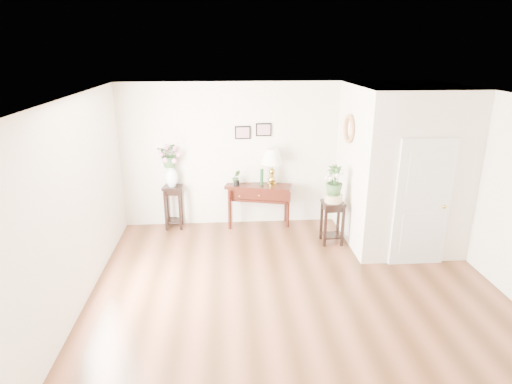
{
  "coord_description": "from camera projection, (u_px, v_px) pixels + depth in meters",
  "views": [
    {
      "loc": [
        -1.0,
        -5.35,
        3.41
      ],
      "look_at": [
        -0.5,
        1.3,
        1.13
      ],
      "focal_mm": 30.0,
      "sensor_mm": 36.0,
      "label": 1
    }
  ],
  "objects": [
    {
      "name": "potted_plant",
      "position": [
        236.0,
        178.0,
        8.27
      ],
      "size": [
        0.17,
        0.14,
        0.29
      ],
      "primitive_type": "imported",
      "rotation": [
        0.0,
        0.0,
        0.1
      ],
      "color": "#305428",
      "rests_on": "console_table"
    },
    {
      "name": "lily_arrangement",
      "position": [
        170.0,
        154.0,
        8.01
      ],
      "size": [
        0.54,
        0.51,
        0.48
      ],
      "primitive_type": "imported",
      "rotation": [
        0.0,
        0.0,
        -0.35
      ],
      "color": "#305428",
      "rests_on": "porcelain_vase"
    },
    {
      "name": "floor",
      "position": [
        297.0,
        293.0,
        6.22
      ],
      "size": [
        6.0,
        5.5,
        0.02
      ],
      "primitive_type": "cube",
      "color": "brown",
      "rests_on": "ground"
    },
    {
      "name": "plant_stand_a",
      "position": [
        174.0,
        207.0,
        8.36
      ],
      "size": [
        0.38,
        0.38,
        0.86
      ],
      "primitive_type": "cube",
      "rotation": [
        0.0,
        0.0,
        -0.15
      ],
      "color": "black",
      "rests_on": "floor"
    },
    {
      "name": "wall_back",
      "position": [
        276.0,
        155.0,
        8.36
      ],
      "size": [
        6.0,
        0.02,
        2.8
      ],
      "primitive_type": "cube",
      "color": "silver",
      "rests_on": "ground"
    },
    {
      "name": "porcelain_vase",
      "position": [
        171.0,
        175.0,
        8.15
      ],
      "size": [
        0.31,
        0.31,
        0.43
      ],
      "primitive_type": null,
      "rotation": [
        0.0,
        0.0,
        0.32
      ],
      "color": "white",
      "rests_on": "plant_stand_a"
    },
    {
      "name": "art_print_right",
      "position": [
        264.0,
        130.0,
        8.16
      ],
      "size": [
        0.3,
        0.02,
        0.25
      ],
      "primitive_type": "cube",
      "color": "black",
      "rests_on": "wall_back"
    },
    {
      "name": "wall_right",
      "position": [
        512.0,
        198.0,
        5.98
      ],
      "size": [
        0.02,
        5.5,
        2.8
      ],
      "primitive_type": "cube",
      "color": "silver",
      "rests_on": "ground"
    },
    {
      "name": "table_lamp",
      "position": [
        272.0,
        167.0,
        8.25
      ],
      "size": [
        0.48,
        0.48,
        0.72
      ],
      "primitive_type": "cube",
      "rotation": [
        0.0,
        0.0,
        -0.19
      ],
      "color": "#A99434",
      "rests_on": "console_table"
    },
    {
      "name": "console_table",
      "position": [
        258.0,
        205.0,
        8.48
      ],
      "size": [
        1.33,
        0.72,
        0.84
      ],
      "primitive_type": "cube",
      "rotation": [
        0.0,
        0.0,
        -0.25
      ],
      "color": "black",
      "rests_on": "floor"
    },
    {
      "name": "wall_ornament",
      "position": [
        349.0,
        129.0,
        7.43
      ],
      "size": [
        0.07,
        0.51,
        0.51
      ],
      "primitive_type": "torus",
      "rotation": [
        0.0,
        1.57,
        0.0
      ],
      "color": "#C28249",
      "rests_on": "partition"
    },
    {
      "name": "green_vase",
      "position": [
        262.0,
        176.0,
        8.3
      ],
      "size": [
        0.08,
        0.08,
        0.32
      ],
      "primitive_type": "cylinder",
      "rotation": [
        0.0,
        0.0,
        -0.28
      ],
      "color": "#14411F",
      "rests_on": "console_table"
    },
    {
      "name": "ceramic_bowl",
      "position": [
        333.0,
        198.0,
        7.57
      ],
      "size": [
        0.36,
        0.36,
        0.14
      ],
      "primitive_type": "cylinder",
      "rotation": [
        0.0,
        0.0,
        -0.14
      ],
      "color": "beige",
      "rests_on": "plant_stand_b"
    },
    {
      "name": "wall_left",
      "position": [
        72.0,
        209.0,
        5.55
      ],
      "size": [
        0.02,
        5.5,
        2.8
      ],
      "primitive_type": "cube",
      "color": "silver",
      "rests_on": "ground"
    },
    {
      "name": "door",
      "position": [
        422.0,
        204.0,
        6.76
      ],
      "size": [
        0.9,
        0.05,
        2.1
      ],
      "primitive_type": "cube",
      "color": "silver",
      "rests_on": "floor"
    },
    {
      "name": "wall_front",
      "position": [
        364.0,
        332.0,
        3.17
      ],
      "size": [
        6.0,
        0.02,
        2.8
      ],
      "primitive_type": "cube",
      "color": "silver",
      "rests_on": "ground"
    },
    {
      "name": "plant_stand_b",
      "position": [
        332.0,
        222.0,
        7.72
      ],
      "size": [
        0.39,
        0.39,
        0.79
      ],
      "primitive_type": "cube",
      "rotation": [
        0.0,
        0.0,
        0.05
      ],
      "color": "black",
      "rests_on": "floor"
    },
    {
      "name": "partition",
      "position": [
        400.0,
        166.0,
        7.59
      ],
      "size": [
        1.8,
        1.95,
        2.8
      ],
      "primitive_type": "cube",
      "color": "silver",
      "rests_on": "floor"
    },
    {
      "name": "ceiling",
      "position": [
        304.0,
        98.0,
        5.31
      ],
      "size": [
        6.0,
        5.5,
        0.02
      ],
      "primitive_type": "cube",
      "color": "white",
      "rests_on": "ground"
    },
    {
      "name": "narcissus",
      "position": [
        334.0,
        181.0,
        7.46
      ],
      "size": [
        0.36,
        0.36,
        0.54
      ],
      "primitive_type": "imported",
      "rotation": [
        0.0,
        0.0,
        0.22
      ],
      "color": "#305428",
      "rests_on": "ceramic_bowl"
    },
    {
      "name": "art_print_left",
      "position": [
        243.0,
        133.0,
        8.15
      ],
      "size": [
        0.3,
        0.02,
        0.25
      ],
      "primitive_type": "cube",
      "color": "black",
      "rests_on": "wall_back"
    }
  ]
}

